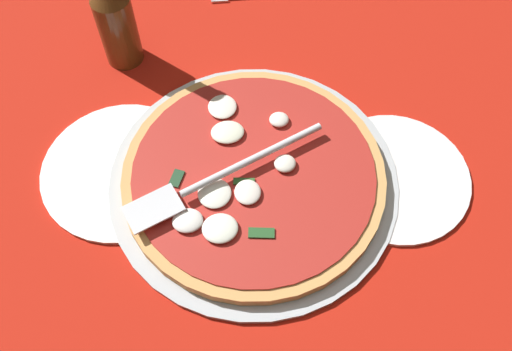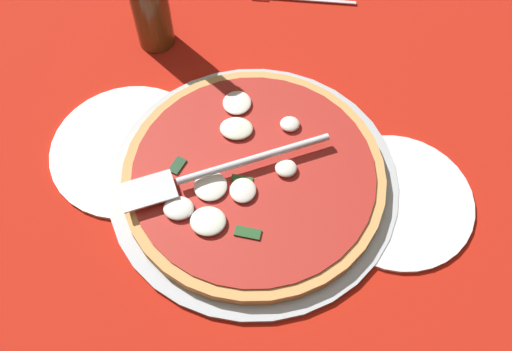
{
  "view_description": "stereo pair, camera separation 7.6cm",
  "coord_description": "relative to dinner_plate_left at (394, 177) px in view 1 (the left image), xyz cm",
  "views": [
    {
      "loc": [
        4.08,
        44.06,
        70.27
      ],
      "look_at": [
        -0.33,
        3.9,
        2.13
      ],
      "focal_mm": 39.9,
      "sensor_mm": 36.0,
      "label": 1
    },
    {
      "loc": [
        -3.56,
        44.18,
        70.27
      ],
      "look_at": [
        -0.33,
        3.9,
        2.13
      ],
      "focal_mm": 39.9,
      "sensor_mm": 36.0,
      "label": 2
    }
  ],
  "objects": [
    {
      "name": "dinner_plate_left",
      "position": [
        0.0,
        0.0,
        0.0
      ],
      "size": [
        21.41,
        21.41,
        1.0
      ],
      "primitive_type": "cylinder",
      "color": "white",
      "rests_on": "ground_plane"
    },
    {
      "name": "pizza",
      "position": [
        19.85,
        -1.51,
        1.68
      ],
      "size": [
        36.69,
        36.69,
        3.12
      ],
      "color": "tan",
      "rests_on": "pizza_pan"
    },
    {
      "name": "pizza_pan",
      "position": [
        19.69,
        -1.52,
        0.06
      ],
      "size": [
        40.76,
        40.76,
        1.13
      ],
      "primitive_type": "cylinder",
      "color": "#B3B9BF",
      "rests_on": "ground_plane"
    },
    {
      "name": "dinner_plate_right",
      "position": [
        38.58,
        -5.0,
        0.0
      ],
      "size": [
        23.11,
        23.11,
        1.0
      ],
      "primitive_type": "cylinder",
      "color": "white",
      "rests_on": "ground_plane"
    },
    {
      "name": "beer_bottle",
      "position": [
        38.23,
        -27.25,
        8.57
      ],
      "size": [
        5.91,
        5.91,
        23.7
      ],
      "color": "#5B3416",
      "rests_on": "ground_plane"
    },
    {
      "name": "ground_plane",
      "position": [
        20.02,
        -5.41,
        -0.9
      ],
      "size": [
        113.25,
        113.25,
        0.8
      ],
      "primitive_type": "cube",
      "color": "#B51C10"
    },
    {
      "name": "pizza_server",
      "position": [
        24.52,
        -0.76,
        4.14
      ],
      "size": [
        27.85,
        14.41,
        1.0
      ],
      "rotation": [
        0.0,
        0.0,
        0.42
      ],
      "color": "silver",
      "rests_on": "pizza"
    }
  ]
}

